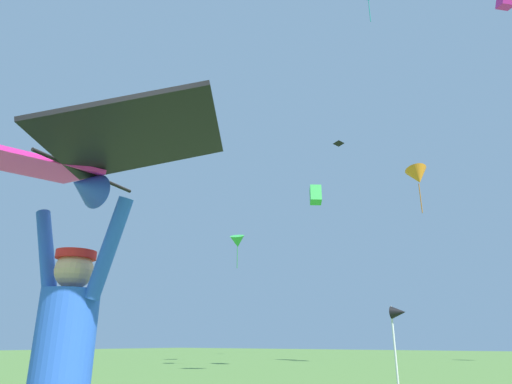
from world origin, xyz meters
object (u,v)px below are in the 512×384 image
Objects in this scene: distant_kite_orange_low_right at (418,176)px; distant_kite_green_low_left at (237,242)px; held_stunt_kite at (76,158)px; kite_flyer_person at (61,368)px; distant_kite_green_high_right at (316,195)px; marker_flag at (398,318)px; distant_kite_black_far_center at (339,143)px.

distant_kite_orange_low_right is 10.16m from distant_kite_green_low_left.
distant_kite_green_low_left is (-10.68, 15.04, 3.49)m from held_stunt_kite.
held_stunt_kite is (0.02, -0.10, 1.27)m from kite_flyer_person.
distant_kite_green_high_right is at bearing -122.71° from distant_kite_orange_low_right.
distant_kite_green_high_right reaches higher than held_stunt_kite.
held_stunt_kite is 18.77m from distant_kite_green_low_left.
distant_kite_orange_low_right is 1.56× the size of distant_kite_green_low_left.
distant_kite_green_low_left is 13.47m from marker_flag.
held_stunt_kite is 22.62m from distant_kite_orange_low_right.
held_stunt_kite is 7.33m from marker_flag.
distant_kite_green_low_left reaches higher than marker_flag.
distant_kite_green_high_right is at bearing 125.86° from marker_flag.
kite_flyer_person is 1.11× the size of marker_flag.
distant_kite_orange_low_right is at bearing 40.34° from distant_kite_green_low_left.
distant_kite_black_far_center reaches higher than distant_kite_green_low_left.
distant_kite_black_far_center is 17.95m from distant_kite_green_low_left.
distant_kite_orange_low_right is 2.83× the size of distant_kite_black_far_center.
marker_flag is (-0.50, 7.28, -0.70)m from held_stunt_kite.
distant_kite_black_far_center is at bearing 134.87° from distant_kite_orange_low_right.
held_stunt_kite reaches higher than marker_flag.
distant_kite_green_high_right is (-6.77, 15.88, 6.63)m from kite_flyer_person.
kite_flyer_person is 7.21m from marker_flag.
distant_kite_green_high_right is at bearing -70.39° from distant_kite_black_far_center.
kite_flyer_person is 2.06× the size of distant_kite_black_far_center.
held_stunt_kite is at bearing -66.98° from distant_kite_green_high_right.
distant_kite_orange_low_right reaches higher than distant_kite_green_low_left.
kite_flyer_person is 35.06m from distant_kite_black_far_center.
distant_kite_black_far_center is (-11.53, 29.30, 14.37)m from held_stunt_kite.
distant_kite_black_far_center reaches higher than marker_flag.
distant_kite_black_far_center is at bearing 93.44° from distant_kite_green_low_left.
distant_kite_green_high_right reaches higher than marker_flag.
distant_kite_green_low_left is at bearing 125.50° from kite_flyer_person.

